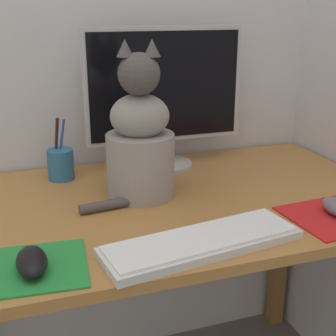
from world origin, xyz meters
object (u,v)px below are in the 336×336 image
monitor (165,93)px  pen_cup (61,163)px  computer_mouse_left (32,262)px  keyboard (202,242)px  cat (140,141)px

monitor → pen_cup: 0.36m
monitor → computer_mouse_left: monitor is taller
keyboard → cat: 0.34m
monitor → keyboard: 0.57m
keyboard → computer_mouse_left: (-0.34, 0.01, 0.01)m
computer_mouse_left → keyboard: bearing=-2.4°
monitor → cat: size_ratio=1.20×
monitor → cat: monitor is taller
computer_mouse_left → pen_cup: bearing=77.2°
pen_cup → monitor: bearing=2.3°
monitor → pen_cup: (-0.32, -0.01, -0.18)m
computer_mouse_left → cat: size_ratio=0.28×
pen_cup → computer_mouse_left: bearing=-102.8°
computer_mouse_left → monitor: bearing=49.6°
monitor → computer_mouse_left: (-0.43, -0.50, -0.20)m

